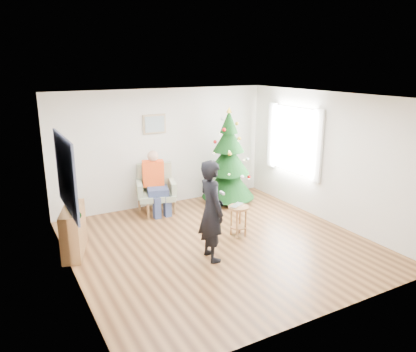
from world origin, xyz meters
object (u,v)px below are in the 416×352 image
christmas_tree (228,160)px  stool (238,221)px  console (74,231)px  armchair (156,195)px  standing_man (211,211)px

christmas_tree → stool: bearing=-115.8°
console → stool: bearing=3.7°
armchair → standing_man: standing_man is taller
christmas_tree → console: christmas_tree is taller
console → armchair: bearing=49.6°
stool → console: bearing=165.2°
standing_man → christmas_tree: bearing=-32.5°
standing_man → console: size_ratio=1.67×
christmas_tree → standing_man: (-1.74, -2.32, -0.15)m
stool → armchair: armchair is taller
stool → console: size_ratio=0.58×
standing_man → stool: bearing=-53.6°
christmas_tree → armchair: (-1.72, 0.16, -0.61)m
christmas_tree → stool: 2.08m
armchair → stool: bearing=-49.8°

